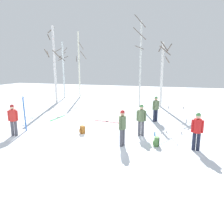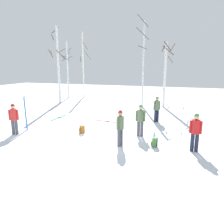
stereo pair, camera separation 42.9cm
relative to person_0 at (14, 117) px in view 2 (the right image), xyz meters
The scene contains 19 objects.
ground_plane 4.56m from the person_0, ahead, with size 60.00×60.00×0.00m, color white.
person_0 is the anchor object (origin of this frame).
person_1 9.21m from the person_0, ahead, with size 0.52×0.34×1.72m.
person_2 8.73m from the person_0, 37.17° to the left, with size 0.41×0.38×1.72m.
person_3 5.92m from the person_0, ahead, with size 0.34×0.50×1.72m.
person_4 6.81m from the person_0, 16.88° to the left, with size 0.52×0.34×1.72m.
ski_pair_planted_0 0.96m from the person_0, 92.79° to the left, with size 0.19×0.10×2.00m.
ski_pair_lying_0 5.83m from the person_0, 47.45° to the left, with size 1.90×0.45×0.05m.
ski_pair_lying_1 4.26m from the person_0, 88.20° to the left, with size 0.27×1.91×0.05m.
ski_poles_0 9.11m from the person_0, 18.77° to the left, with size 0.07×0.26×1.52m.
ski_poles_1 8.34m from the person_0, 19.69° to the left, with size 0.07×0.26×1.54m.
backpack_0 7.53m from the person_0, ahead, with size 0.29×0.26×0.44m.
backpack_1 3.71m from the person_0, 23.14° to the left, with size 0.34×0.35×0.44m.
water_bottle_0 7.62m from the person_0, 17.01° to the left, with size 0.07×0.07×0.21m.
birch_tree_0 14.35m from the person_0, 108.60° to the left, with size 1.48×1.50×6.45m.
birch_tree_1 10.76m from the person_0, 109.23° to the left, with size 1.72×1.56×7.44m.
birch_tree_2 15.09m from the person_0, 101.67° to the left, with size 1.13×1.27×7.57m.
birch_tree_3 12.01m from the person_0, 64.86° to the left, with size 1.18×0.72×7.99m.
birch_tree_4 13.02m from the person_0, 57.53° to the left, with size 1.17×1.46×5.77m.
Camera 2 is at (4.20, -9.34, 3.67)m, focal length 33.93 mm.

